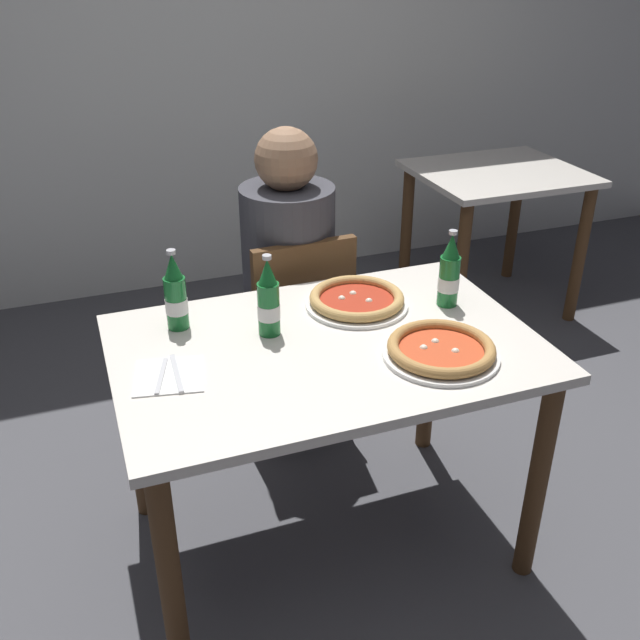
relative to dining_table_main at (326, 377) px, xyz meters
name	(u,v)px	position (x,y,z in m)	size (l,w,h in m)	color
ground_plane	(325,537)	(0.00, 0.00, -0.64)	(8.00, 8.00, 0.00)	#4C4C51
back_wall_tiled	(173,42)	(0.00, 2.20, 0.66)	(7.00, 0.10, 2.60)	white
dining_table_main	(326,377)	(0.00, 0.00, 0.00)	(1.20, 0.80, 0.75)	silver
chair_behind_table	(295,324)	(0.10, 0.61, -0.15)	(0.42, 0.42, 0.85)	brown
diner_seated	(289,294)	(0.10, 0.66, -0.05)	(0.34, 0.34, 1.21)	#2D3342
dining_table_background	(495,201)	(1.40, 1.31, -0.04)	(0.80, 0.70, 0.75)	silver
pizza_margherita_near	(357,300)	(0.17, 0.19, 0.13)	(0.32, 0.32, 0.04)	white
pizza_marinara_far	(441,350)	(0.27, -0.18, 0.13)	(0.32, 0.32, 0.04)	white
beer_bottle_left	(176,296)	(-0.38, 0.24, 0.22)	(0.07, 0.07, 0.25)	#196B2D
beer_bottle_center	(449,274)	(0.44, 0.10, 0.22)	(0.07, 0.07, 0.25)	#196B2D
beer_bottle_right	(269,301)	(-0.13, 0.11, 0.22)	(0.07, 0.07, 0.25)	#196B2D
napkin_with_cutlery	(169,375)	(-0.45, -0.02, 0.12)	(0.21, 0.21, 0.01)	white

